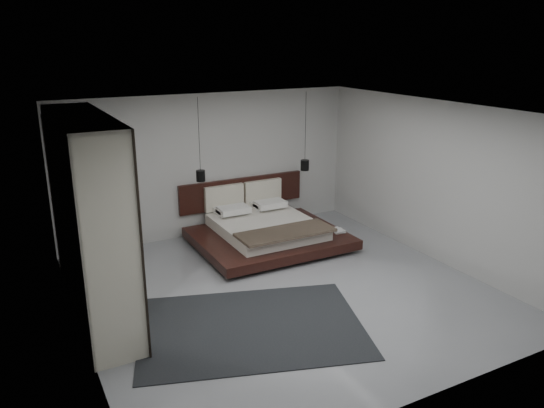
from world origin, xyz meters
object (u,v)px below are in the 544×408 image
bed (265,230)px  rug (251,327)px  wardrobe (90,220)px  lattice_screen (55,197)px  pendant_left (201,175)px  pendant_right (305,165)px

bed → rug: size_ratio=0.90×
bed → wardrobe: size_ratio=0.93×
lattice_screen → wardrobe: 1.88m
lattice_screen → pendant_left: bearing=-2.8°
lattice_screen → pendant_left: (2.49, -0.12, 0.09)m
rug → bed: bearing=59.2°
pendant_left → wardrobe: (-2.24, -1.74, 0.03)m
pendant_left → wardrobe: size_ratio=0.52×
wardrobe → rug: wardrobe is taller
pendant_left → rug: size_ratio=0.50×
wardrobe → pendant_left: bearing=37.8°
pendant_left → pendant_right: same height
bed → lattice_screen: bearing=171.5°
lattice_screen → wardrobe: wardrobe is taller
wardrobe → bed: bearing=21.4°
pendant_right → lattice_screen: bearing=178.5°
lattice_screen → pendant_left: 2.50m
bed → pendant_left: pendant_left is taller
pendant_left → pendant_right: 2.22m
lattice_screen → wardrobe: bearing=-82.3°
wardrobe → pendant_right: bearing=21.2°
lattice_screen → pendant_right: bearing=-1.5°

